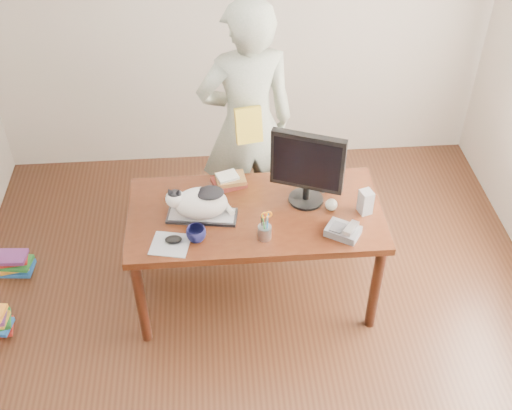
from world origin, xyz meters
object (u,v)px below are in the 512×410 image
object	(u,v)px
desk	(254,221)
book_stack	(229,180)
monitor	(307,166)
coffee_mug	(196,234)
book_pile_b	(15,263)
phone	(344,231)
keyboard	(202,216)
pen_cup	(265,231)
mouse	(173,239)
calculator	(328,179)
baseball	(331,205)
cat	(199,202)
person	(247,126)
speaker	(366,202)

from	to	relation	value
desk	book_stack	world-z (taller)	book_stack
monitor	coffee_mug	xyz separation A→B (m)	(-0.69, -0.30, -0.24)
book_stack	book_pile_b	xyz separation A→B (m)	(-1.57, 0.06, -0.71)
monitor	phone	world-z (taller)	monitor
keyboard	pen_cup	xyz separation A→B (m)	(0.37, -0.22, 0.04)
mouse	pen_cup	bearing A→B (deg)	11.77
keyboard	calculator	bearing A→B (deg)	27.23
pen_cup	baseball	xyz separation A→B (m)	(0.44, 0.23, -0.02)
keyboard	book_pile_b	world-z (taller)	keyboard
keyboard	cat	world-z (taller)	cat
phone	keyboard	bearing A→B (deg)	-162.49
cat	person	size ratio (longest dim) A/B	0.23
desk	calculator	distance (m)	0.56
calculator	desk	bearing A→B (deg)	-171.07
speaker	book_pile_b	bearing A→B (deg)	153.38
mouse	book_stack	bearing A→B (deg)	67.89
desk	speaker	size ratio (longest dim) A/B	9.87
baseball	pen_cup	bearing A→B (deg)	-152.72
mouse	calculator	bearing A→B (deg)	38.16
cat	baseball	bearing A→B (deg)	9.50
baseball	calculator	world-z (taller)	baseball
desk	mouse	bearing A→B (deg)	-148.18
cat	book_pile_b	distance (m)	1.63
phone	book_pile_b	distance (m)	2.42
monitor	calculator	distance (m)	0.37
monitor	mouse	distance (m)	0.93
phone	baseball	size ratio (longest dim) A/B	3.13
mouse	cat	bearing A→B (deg)	65.53
pen_cup	person	size ratio (longest dim) A/B	0.11
desk	calculator	size ratio (longest dim) A/B	7.45
person	coffee_mug	bearing A→B (deg)	58.48
mouse	monitor	bearing A→B (deg)	32.41
keyboard	monitor	distance (m)	0.72
person	book_pile_b	xyz separation A→B (m)	(-1.72, -0.35, -0.86)
person	desk	bearing A→B (deg)	80.37
keyboard	pen_cup	size ratio (longest dim) A/B	2.19
cat	book_pile_b	bearing A→B (deg)	173.55
keyboard	baseball	xyz separation A→B (m)	(0.81, 0.01, 0.03)
mouse	person	distance (m)	1.07
speaker	book_pile_b	size ratio (longest dim) A/B	0.63
keyboard	cat	size ratio (longest dim) A/B	1.06
desk	coffee_mug	size ratio (longest dim) A/B	13.51
desk	speaker	world-z (taller)	speaker
speaker	book_pile_b	distance (m)	2.55
desk	mouse	distance (m)	0.62
coffee_mug	book_stack	xyz separation A→B (m)	(0.22, 0.51, -0.01)
pen_cup	mouse	size ratio (longest dim) A/B	1.83
baseball	book_pile_b	bearing A→B (deg)	170.63
desk	person	bearing A→B (deg)	90.30
desk	person	distance (m)	0.70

